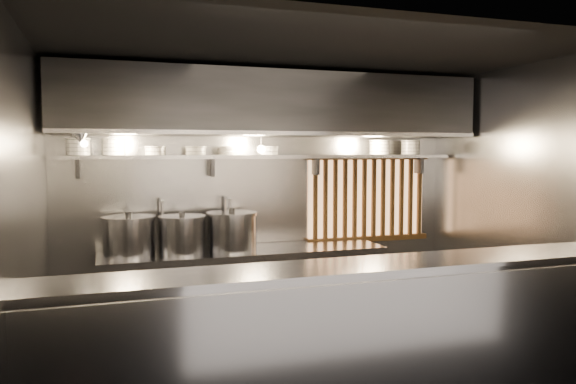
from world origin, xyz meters
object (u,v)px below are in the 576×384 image
stock_pot_left (182,235)px  stock_pot_mid (129,236)px  stock_pot_right (232,231)px  heat_lamp (81,137)px  pendant_bulb (261,149)px

stock_pot_left → stock_pot_mid: (-0.52, 0.07, 0.00)m
stock_pot_mid → stock_pot_right: stock_pot_right is taller
heat_lamp → stock_pot_left: bearing=15.5°
stock_pot_mid → pendant_bulb: bearing=1.0°
heat_lamp → stock_pot_left: heat_lamp is taller
pendant_bulb → stock_pot_left: bearing=-174.1°
pendant_bulb → stock_pot_left: pendant_bulb is taller
stock_pot_left → stock_pot_mid: 0.52m
heat_lamp → stock_pot_right: (1.46, 0.29, -0.96)m
heat_lamp → stock_pot_right: bearing=11.1°
stock_pot_left → stock_pot_mid: bearing=172.7°
heat_lamp → pendant_bulb: size_ratio=1.87×
stock_pot_right → stock_pot_mid: bearing=177.7°
stock_pot_right → stock_pot_left: bearing=-177.2°
pendant_bulb → stock_pot_right: size_ratio=0.32×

